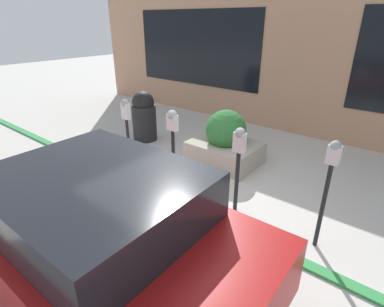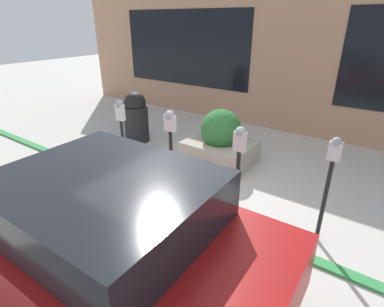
% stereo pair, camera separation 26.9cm
% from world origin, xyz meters
% --- Properties ---
extents(ground_plane, '(40.00, 40.00, 0.00)m').
position_xyz_m(ground_plane, '(0.00, 0.00, 0.00)').
color(ground_plane, beige).
extents(curb_strip, '(14.74, 0.16, 0.04)m').
position_xyz_m(curb_strip, '(0.00, 0.08, 0.02)').
color(curb_strip, '#338C47').
rests_on(curb_strip, ground_plane).
extents(building_facade, '(14.74, 0.17, 3.59)m').
position_xyz_m(building_facade, '(0.00, -4.47, 1.80)').
color(building_facade, tan).
rests_on(building_facade, ground_plane).
extents(parking_meter_nearest, '(0.15, 0.13, 1.51)m').
position_xyz_m(parking_meter_nearest, '(-1.92, -0.37, 1.05)').
color(parking_meter_nearest, black).
rests_on(parking_meter_nearest, ground_plane).
extents(parking_meter_second, '(0.18, 0.15, 1.38)m').
position_xyz_m(parking_meter_second, '(-0.66, -0.39, 0.99)').
color(parking_meter_second, black).
rests_on(parking_meter_second, ground_plane).
extents(parking_meter_middle, '(0.20, 0.17, 1.41)m').
position_xyz_m(parking_meter_middle, '(0.63, -0.38, 1.05)').
color(parking_meter_middle, black).
rests_on(parking_meter_middle, ground_plane).
extents(parking_meter_fourth, '(0.18, 0.15, 1.39)m').
position_xyz_m(parking_meter_fourth, '(1.88, -0.42, 1.02)').
color(parking_meter_fourth, black).
rests_on(parking_meter_fourth, ground_plane).
extents(planter_box, '(1.38, 1.08, 1.14)m').
position_xyz_m(planter_box, '(0.44, -1.76, 0.45)').
color(planter_box, '#A39989').
rests_on(planter_box, ground_plane).
extents(parked_car_front, '(3.87, 1.94, 1.46)m').
position_xyz_m(parked_car_front, '(-0.24, 1.80, 0.78)').
color(parked_car_front, maroon).
rests_on(parked_car_front, ground_plane).
extents(trash_bin, '(0.59, 0.59, 1.22)m').
position_xyz_m(trash_bin, '(2.73, -1.63, 0.61)').
color(trash_bin, black).
rests_on(trash_bin, ground_plane).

